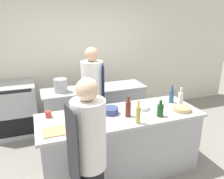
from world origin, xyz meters
The scene contains 20 objects.
ground_plane centered at (0.00, 0.00, 0.00)m, with size 16.00×16.00×0.00m, color gray.
wall_back centered at (0.00, 2.13, 1.40)m, with size 8.00×0.06×2.80m.
prep_counter centered at (0.00, 0.00, 0.46)m, with size 2.27×0.82×0.92m.
pass_counter centered at (-0.02, 1.26, 0.46)m, with size 1.97×0.58×0.92m.
oven_range centered at (-1.48, 1.73, 0.50)m, with size 0.80×0.69×1.00m.
chef_at_prep_near centered at (-0.64, -0.74, 0.85)m, with size 0.36×0.35×1.69m.
chef_at_stove centered at (-0.19, 0.74, 0.88)m, with size 0.40×0.38×1.75m.
bottle_olive_oil centered at (0.90, 0.13, 1.03)m, with size 0.07×0.07×0.28m.
bottle_vinegar centered at (0.10, -0.33, 1.04)m, with size 0.06×0.06×0.30m.
bottle_wine centered at (0.47, -0.24, 1.01)m, with size 0.09×0.09×0.23m.
bottle_cooking_oil centered at (0.07, -0.10, 1.03)m, with size 0.07×0.07×0.29m.
bottle_sauce centered at (0.96, -0.02, 1.03)m, with size 0.08×0.08×0.28m.
bottle_water centered at (-0.31, 0.23, 0.99)m, with size 0.08×0.08×0.18m.
bowl_mixing_large centered at (-0.48, 0.02, 0.96)m, with size 0.26×0.26×0.08m.
bowl_prep_small centered at (0.36, 0.06, 0.95)m, with size 0.20×0.20×0.06m.
bowl_ceramic_blue centered at (-0.12, 0.07, 0.96)m, with size 0.22×0.22×0.09m.
bowl_wooden_salad centered at (0.86, -0.19, 0.95)m, with size 0.26×0.26×0.06m.
cup centered at (-0.94, 0.24, 0.96)m, with size 0.08×0.08×0.09m.
cutting_board centered at (-0.89, -0.18, 0.92)m, with size 0.30×0.25×0.01m.
stockpot centered at (-0.65, 1.24, 1.04)m, with size 0.23×0.23×0.24m.
Camera 1 is at (-1.06, -2.54, 2.19)m, focal length 35.00 mm.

